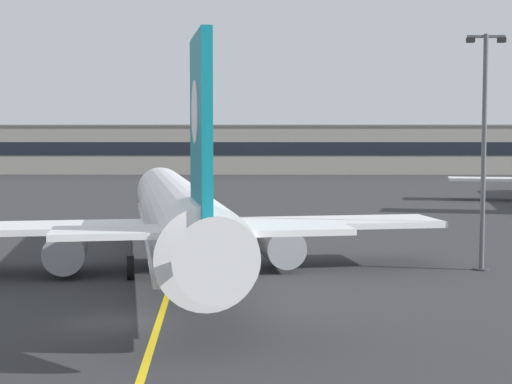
# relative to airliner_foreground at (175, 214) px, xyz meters

# --- Properties ---
(ground_plane) EXTENTS (400.00, 400.00, 0.00)m
(ground_plane) POSITION_rel_airliner_foreground_xyz_m (-1.12, -12.38, -3.37)
(ground_plane) COLOR #2D2D30
(taxiway_centreline) EXTENTS (11.19, 179.69, 0.01)m
(taxiway_centreline) POSITION_rel_airliner_foreground_xyz_m (-1.12, 17.62, -3.37)
(taxiway_centreline) COLOR yellow
(taxiway_centreline) RESTS_ON ground
(airliner_foreground) EXTENTS (32.34, 41.32, 11.65)m
(airliner_foreground) POSITION_rel_airliner_foreground_xyz_m (0.00, 0.00, 0.00)
(airliner_foreground) COLOR white
(airliner_foreground) RESTS_ON ground
(apron_lamp_post) EXTENTS (2.24, 0.90, 13.79)m
(apron_lamp_post) POSITION_rel_airliner_foreground_xyz_m (17.98, 0.92, 3.83)
(apron_lamp_post) COLOR #515156
(apron_lamp_post) RESTS_ON ground
(safety_cone_by_nose_gear) EXTENTS (0.44, 0.44, 0.55)m
(safety_cone_by_nose_gear) POSITION_rel_airliner_foreground_xyz_m (-0.21, 15.94, -3.11)
(safety_cone_by_nose_gear) COLOR orange
(safety_cone_by_nose_gear) RESTS_ON ground
(terminal_building) EXTENTS (157.99, 12.40, 10.55)m
(terminal_building) POSITION_rel_airliner_foreground_xyz_m (-3.95, 125.30, 1.91)
(terminal_building) COLOR #9E998E
(terminal_building) RESTS_ON ground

